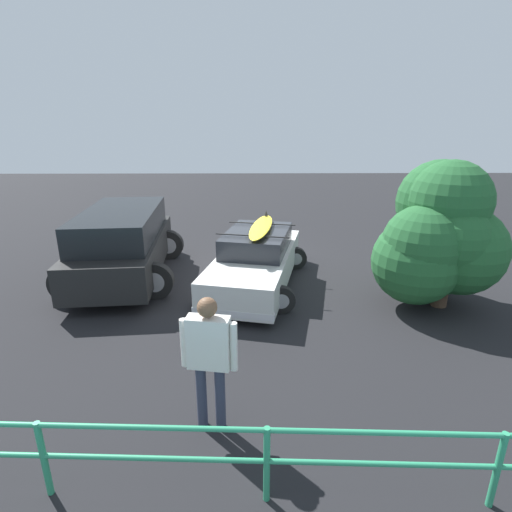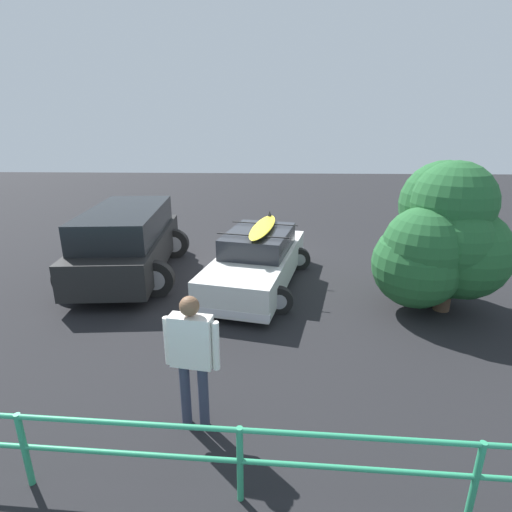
{
  "view_description": "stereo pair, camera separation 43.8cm",
  "coord_description": "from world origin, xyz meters",
  "px_view_note": "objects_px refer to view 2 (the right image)",
  "views": [
    {
      "loc": [
        -0.08,
        9.82,
        3.79
      ],
      "look_at": [
        -0.19,
        1.35,
        0.95
      ],
      "focal_mm": 28.0,
      "sensor_mm": 36.0,
      "label": 1
    },
    {
      "loc": [
        -0.51,
        9.82,
        3.79
      ],
      "look_at": [
        -0.19,
        1.35,
        0.95
      ],
      "focal_mm": 28.0,
      "sensor_mm": 36.0,
      "label": 2
    }
  ],
  "objects_px": {
    "person_bystander": "(192,351)",
    "sedan_car": "(257,260)",
    "suv_car": "(128,241)",
    "bush_near_left": "(441,240)"
  },
  "relations": [
    {
      "from": "person_bystander",
      "to": "bush_near_left",
      "type": "height_order",
      "value": "bush_near_left"
    },
    {
      "from": "suv_car",
      "to": "bush_near_left",
      "type": "distance_m",
      "value": 7.36
    },
    {
      "from": "bush_near_left",
      "to": "person_bystander",
      "type": "bearing_deg",
      "value": 39.78
    },
    {
      "from": "sedan_car",
      "to": "bush_near_left",
      "type": "height_order",
      "value": "bush_near_left"
    },
    {
      "from": "sedan_car",
      "to": "bush_near_left",
      "type": "distance_m",
      "value": 4.06
    },
    {
      "from": "sedan_car",
      "to": "person_bystander",
      "type": "height_order",
      "value": "person_bystander"
    },
    {
      "from": "sedan_car",
      "to": "bush_near_left",
      "type": "xyz_separation_m",
      "value": [
        -3.8,
        1.13,
        0.87
      ]
    },
    {
      "from": "sedan_car",
      "to": "suv_car",
      "type": "height_order",
      "value": "suv_car"
    },
    {
      "from": "person_bystander",
      "to": "suv_car",
      "type": "bearing_deg",
      "value": -63.45
    },
    {
      "from": "person_bystander",
      "to": "sedan_car",
      "type": "bearing_deg",
      "value": -97.6
    }
  ]
}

